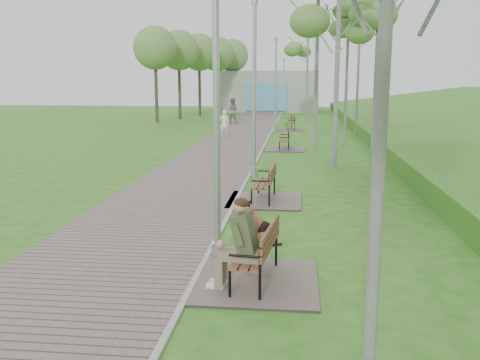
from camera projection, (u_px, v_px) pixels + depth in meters
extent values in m
cube|color=#6A5C56|center=(227.00, 148.00, 25.46)|extent=(3.50, 67.00, 0.04)
cube|color=#999993|center=(263.00, 148.00, 25.27)|extent=(0.10, 67.00, 0.05)
cube|color=#9E9E99|center=(268.00, 91.00, 53.87)|extent=(10.00, 5.00, 4.00)
cube|color=#599DC7|center=(266.00, 97.00, 51.42)|extent=(4.00, 0.20, 2.60)
cube|color=#6A5C56|center=(257.00, 281.00, 8.73)|extent=(1.97, 2.19, 0.04)
cube|color=brown|center=(254.00, 253.00, 8.64)|extent=(0.68, 1.69, 0.04)
cube|color=brown|center=(270.00, 237.00, 8.53)|extent=(0.23, 1.63, 0.36)
cube|color=#6A5C56|center=(265.00, 200.00, 14.50)|extent=(1.96, 2.18, 0.04)
cube|color=brown|center=(263.00, 183.00, 14.41)|extent=(0.56, 1.65, 0.04)
cube|color=brown|center=(273.00, 173.00, 14.32)|extent=(0.11, 1.63, 0.36)
cube|color=#6A5C56|center=(285.00, 149.00, 25.00)|extent=(1.80, 2.01, 0.04)
cube|color=brown|center=(284.00, 140.00, 24.92)|extent=(0.50, 1.52, 0.04)
cube|color=brown|center=(289.00, 134.00, 24.85)|extent=(0.09, 1.50, 0.33)
cube|color=#6A5C56|center=(290.00, 129.00, 34.62)|extent=(1.84, 2.04, 0.04)
cube|color=brown|center=(290.00, 123.00, 34.54)|extent=(0.68, 1.58, 0.04)
cube|color=brown|center=(293.00, 118.00, 34.50)|extent=(0.27, 1.52, 0.34)
cylinder|color=#A3A6AB|center=(218.00, 251.00, 9.80)|extent=(0.21, 0.21, 0.32)
cylinder|color=#A3A6AB|center=(216.00, 115.00, 9.34)|extent=(0.13, 0.13, 5.29)
cylinder|color=#A3A6AB|center=(254.00, 172.00, 17.97)|extent=(0.23, 0.23, 0.34)
cylinder|color=#A3A6AB|center=(254.00, 92.00, 17.47)|extent=(0.14, 0.14, 5.67)
cylinder|color=#A3A6AB|center=(255.00, 0.00, 16.93)|extent=(0.20, 0.20, 0.28)
cylinder|color=#A3A6AB|center=(275.00, 130.00, 32.84)|extent=(0.22, 0.22, 0.33)
cylinder|color=#A3A6AB|center=(276.00, 87.00, 32.36)|extent=(0.13, 0.13, 5.51)
cylinder|color=#A3A6AB|center=(276.00, 39.00, 31.83)|extent=(0.20, 0.20, 0.28)
cylinder|color=#A3A6AB|center=(283.00, 110.00, 54.29)|extent=(0.20, 0.20, 0.31)
cylinder|color=#A3A6AB|center=(284.00, 86.00, 53.84)|extent=(0.12, 0.12, 5.09)
cylinder|color=#A3A6AB|center=(284.00, 59.00, 53.35)|extent=(0.18, 0.18, 0.25)
imported|color=white|center=(224.00, 124.00, 30.30)|extent=(0.56, 0.37, 1.51)
imported|color=gray|center=(232.00, 111.00, 38.97)|extent=(0.98, 0.79, 1.88)
cylinder|color=silver|center=(384.00, 52.00, 5.58)|extent=(0.17, 0.17, 7.10)
cylinder|color=silver|center=(385.00, 52.00, 15.42)|extent=(0.15, 0.15, 8.07)
cylinder|color=silver|center=(337.00, 63.00, 19.67)|extent=(0.16, 0.16, 7.70)
cylinder|color=silver|center=(385.00, 61.00, 22.34)|extent=(0.17, 0.17, 7.95)
cylinder|color=silver|center=(317.00, 46.00, 25.27)|extent=(0.20, 0.20, 9.57)
cylinder|color=silver|center=(378.00, 39.00, 22.75)|extent=(0.19, 0.19, 9.86)
cylinder|color=silver|center=(347.00, 66.00, 25.16)|extent=(0.16, 0.16, 7.66)
ellipsoid|color=#6A9447|center=(349.00, 12.00, 24.70)|extent=(2.30, 2.30, 3.37)
cylinder|color=silver|center=(359.00, 61.00, 31.07)|extent=(0.16, 0.16, 8.60)
ellipsoid|color=#6A9447|center=(361.00, 11.00, 30.55)|extent=(2.32, 2.32, 3.78)
cylinder|color=silver|center=(307.00, 78.00, 40.91)|extent=(0.16, 0.16, 6.67)
ellipsoid|color=#6A9447|center=(308.00, 49.00, 40.51)|extent=(2.33, 2.33, 2.93)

